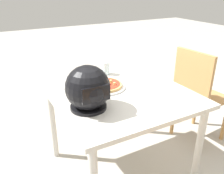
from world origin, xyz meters
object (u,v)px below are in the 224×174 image
Objects in this scene: dining_table at (120,102)px; pizza at (104,85)px; motorcycle_helmet at (88,89)px; drinking_glass at (105,68)px; chair_side at (197,92)px.

dining_table is 3.63× the size of pizza.
motorcycle_helmet is at bearing 21.73° from dining_table.
chair_side reaches higher than drinking_glass.
drinking_glass is at bearing -100.89° from dining_table.
motorcycle_helmet reaches higher than dining_table.
motorcycle_helmet is 2.54× the size of drinking_glass.
drinking_glass reaches higher than dining_table.
motorcycle_helmet is (0.29, 0.12, 0.22)m from dining_table.
chair_side is at bearing -172.73° from motorcycle_helmet.
drinking_glass is at bearing -126.92° from motorcycle_helmet.
pizza is 0.96× the size of motorcycle_helmet.
drinking_glass reaches higher than pizza.
motorcycle_helmet reaches higher than chair_side.
dining_table is 8.86× the size of drinking_glass.
pizza is at bearing -60.48° from dining_table.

